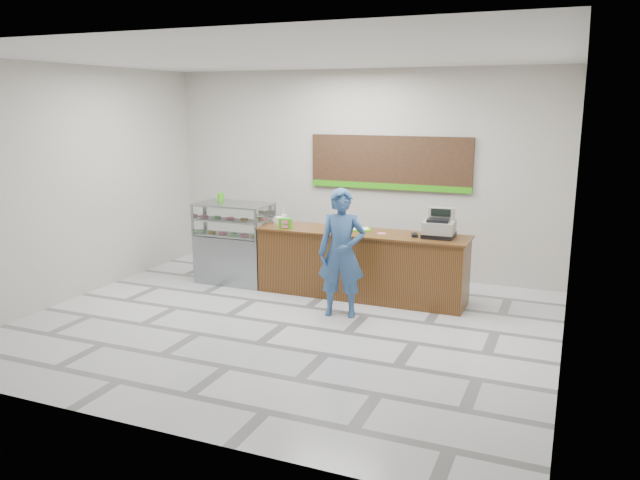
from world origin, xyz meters
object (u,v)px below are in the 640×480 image
at_px(sales_counter, 361,264).
at_px(cash_register, 439,227).
at_px(display_case, 235,242).
at_px(serving_tray, 357,229).
at_px(customer, 342,253).

relative_size(sales_counter, cash_register, 6.72).
xyz_separation_m(display_case, cash_register, (3.39, 0.06, 0.51)).
xyz_separation_m(sales_counter, cash_register, (1.17, 0.06, 0.67)).
xyz_separation_m(serving_tray, customer, (0.12, -1.01, -0.14)).
bearing_deg(display_case, cash_register, 1.06).
distance_m(sales_counter, serving_tray, 0.54).
bearing_deg(display_case, serving_tray, 2.85).
bearing_deg(sales_counter, customer, -88.80).
bearing_deg(cash_register, display_case, 177.74).
height_order(display_case, customer, customer).
bearing_deg(customer, serving_tray, 83.85).
height_order(sales_counter, display_case, display_case).
bearing_deg(cash_register, sales_counter, 179.75).
xyz_separation_m(cash_register, serving_tray, (-1.27, 0.04, -0.14)).
bearing_deg(display_case, sales_counter, 0.01).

